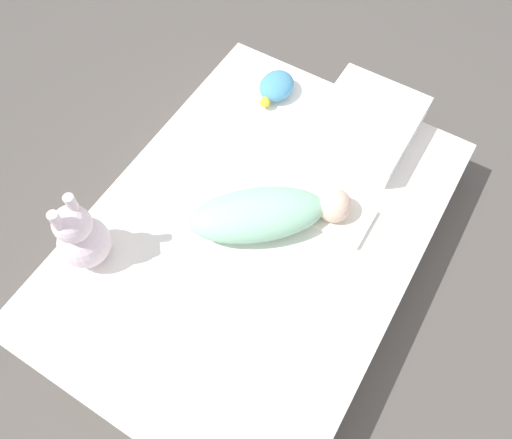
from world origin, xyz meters
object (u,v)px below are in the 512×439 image
object	(u,v)px
bunny_plush	(81,237)
turtle_plush	(276,86)
swaddled_baby	(267,214)
pillow	(366,124)

from	to	relation	value
bunny_plush	turtle_plush	bearing A→B (deg)	169.78
swaddled_baby	bunny_plush	distance (m)	0.60
pillow	turtle_plush	xyz separation A→B (m)	(0.00, -0.39, -0.01)
swaddled_baby	turtle_plush	distance (m)	0.60
pillow	swaddled_baby	bearing A→B (deg)	-12.10
pillow	turtle_plush	world-z (taller)	pillow
swaddled_baby	pillow	xyz separation A→B (m)	(-0.53, 0.11, -0.01)
swaddled_baby	bunny_plush	world-z (taller)	bunny_plush
swaddled_baby	bunny_plush	size ratio (longest dim) A/B	1.59
pillow	turtle_plush	bearing A→B (deg)	-89.88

